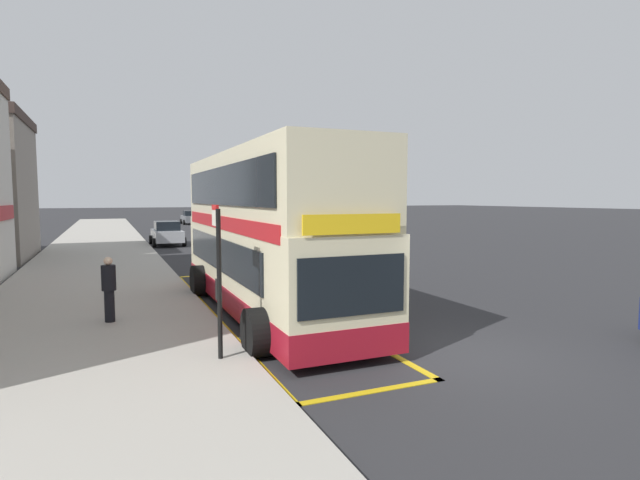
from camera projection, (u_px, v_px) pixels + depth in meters
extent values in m
plane|color=#28282B|center=(196.00, 238.00, 39.44)|extent=(260.00, 260.00, 0.00)
cube|color=#A39E93|center=(100.00, 240.00, 36.67)|extent=(6.00, 76.00, 0.14)
cube|color=beige|center=(266.00, 264.00, 13.88)|extent=(2.44, 10.67, 2.30)
cube|color=beige|center=(265.00, 188.00, 13.70)|extent=(2.42, 10.45, 1.90)
cube|color=maroon|center=(266.00, 293.00, 13.95)|extent=(2.46, 10.69, 0.60)
cube|color=#B2191E|center=(265.00, 222.00, 13.78)|extent=(2.47, 9.81, 0.36)
cube|color=black|center=(218.00, 253.00, 13.73)|extent=(0.04, 8.53, 0.90)
cube|color=black|center=(220.00, 186.00, 13.21)|extent=(0.04, 9.39, 1.00)
cube|color=black|center=(353.00, 286.00, 8.96)|extent=(2.15, 0.04, 1.10)
cube|color=yellow|center=(353.00, 224.00, 8.87)|extent=(1.95, 0.04, 0.36)
cylinder|color=black|center=(260.00, 332.00, 9.92)|extent=(0.56, 1.00, 1.00)
cylinder|color=black|center=(374.00, 320.00, 10.96)|extent=(0.56, 1.00, 1.00)
cylinder|color=black|center=(201.00, 281.00, 16.12)|extent=(0.56, 1.00, 1.00)
cylinder|color=black|center=(277.00, 276.00, 17.16)|extent=(0.56, 1.00, 1.00)
cube|color=gold|center=(211.00, 312.00, 13.78)|extent=(0.16, 13.57, 0.01)
cube|color=gold|center=(301.00, 304.00, 14.83)|extent=(0.16, 13.57, 0.01)
cube|color=gold|center=(372.00, 391.00, 8.17)|extent=(2.84, 0.16, 0.01)
cube|color=gold|center=(212.00, 275.00, 20.44)|extent=(2.84, 0.16, 0.01)
cylinder|color=black|center=(219.00, 284.00, 9.32)|extent=(0.09, 0.09, 2.85)
cube|color=silver|center=(215.00, 218.00, 9.44)|extent=(0.05, 0.42, 0.30)
cube|color=red|center=(215.00, 207.00, 9.43)|extent=(0.05, 0.42, 0.10)
cube|color=black|center=(218.00, 290.00, 9.42)|extent=(0.06, 0.28, 0.40)
cube|color=slate|center=(190.00, 219.00, 59.66)|extent=(1.76, 4.20, 0.72)
cube|color=black|center=(190.00, 213.00, 59.51)|extent=(1.52, 1.90, 0.60)
cylinder|color=black|center=(181.00, 221.00, 60.52)|extent=(0.22, 0.60, 0.60)
cylinder|color=black|center=(197.00, 221.00, 61.25)|extent=(0.22, 0.60, 0.60)
cylinder|color=black|center=(184.00, 222.00, 58.13)|extent=(0.22, 0.60, 0.60)
cylinder|color=black|center=(200.00, 222.00, 58.87)|extent=(0.22, 0.60, 0.60)
cube|color=#B2B5BA|center=(167.00, 235.00, 33.28)|extent=(1.76, 4.20, 0.72)
cube|color=black|center=(167.00, 226.00, 33.14)|extent=(1.52, 1.90, 0.60)
cylinder|color=black|center=(151.00, 240.00, 34.14)|extent=(0.22, 0.60, 0.60)
cylinder|color=black|center=(179.00, 239.00, 34.88)|extent=(0.22, 0.60, 0.60)
cylinder|color=black|center=(154.00, 243.00, 31.76)|extent=(0.22, 0.60, 0.60)
cylinder|color=black|center=(184.00, 242.00, 32.49)|extent=(0.22, 0.60, 0.60)
cube|color=black|center=(216.00, 221.00, 54.74)|extent=(1.76, 4.20, 0.72)
cube|color=black|center=(217.00, 215.00, 54.59)|extent=(1.52, 1.90, 0.60)
cylinder|color=black|center=(206.00, 223.00, 55.59)|extent=(0.22, 0.60, 0.60)
cylinder|color=black|center=(222.00, 223.00, 56.33)|extent=(0.22, 0.60, 0.60)
cylinder|color=black|center=(210.00, 225.00, 53.21)|extent=(0.22, 0.60, 0.60)
cylinder|color=black|center=(228.00, 224.00, 53.95)|extent=(0.22, 0.60, 0.60)
cylinder|color=black|center=(110.00, 306.00, 12.19)|extent=(0.24, 0.24, 0.78)
cylinder|color=black|center=(109.00, 278.00, 12.13)|extent=(0.34, 0.34, 0.62)
sphere|color=beige|center=(108.00, 261.00, 12.10)|extent=(0.21, 0.21, 0.21)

